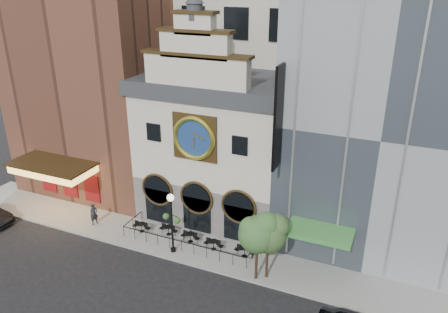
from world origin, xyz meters
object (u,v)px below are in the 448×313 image
Objects in this scene: bistro_4 at (244,251)px; lamppost at (171,217)px; bistro_1 at (168,230)px; pedestrian at (94,214)px; tree_left at (269,232)px; bistro_2 at (190,237)px; bistro_0 at (141,227)px; bistro_3 at (213,244)px; tree_right at (258,232)px.

lamppost is at bearing -163.25° from bistro_4.
bistro_1 is 6.69m from pedestrian.
bistro_4 is 4.24m from tree_left.
bistro_4 is at bearing -1.08° from bistro_2.
bistro_0 and bistro_3 have the same top height.
tree_left reaches higher than bistro_0.
tree_left reaches higher than bistro_3.
tree_right reaches higher than bistro_2.
bistro_3 is at bearing -5.82° from bistro_1.
bistro_2 is (2.11, -0.22, 0.00)m from bistro_1.
bistro_1 is at bearing 12.22° from bistro_0.
lamppost is 0.99× the size of tree_left.
bistro_2 is at bearing -5.89° from bistro_1.
tree_right is (6.34, -2.15, 3.33)m from bistro_2.
bistro_3 is at bearing 37.93° from lamppost.
bistro_0 is 9.02m from bistro_4.
bistro_1 is 9.38m from tree_right.
tree_left is (9.06, -1.92, 3.16)m from bistro_1.
bistro_3 is (6.51, 0.06, 0.00)m from bistro_0.
pedestrian reaches higher than bistro_1.
bistro_1 is 0.32× the size of lamppost.
bistro_0 is at bearing -54.08° from pedestrian.
bistro_4 is at bearing 129.54° from tree_right.
lamppost is at bearing 175.99° from tree_right.
tree_left is at bearing -11.94° from bistro_1.
lamppost reaches higher than bistro_0.
tree_right is (8.45, -2.37, 3.33)m from bistro_1.
bistro_3 is at bearing 155.29° from tree_right.
bistro_2 is at bearing 79.87° from lamppost.
bistro_1 is 1.00× the size of bistro_3.
bistro_0 is 0.31× the size of tree_right.
bistro_3 is 0.32× the size of lamppost.
tree_left is at bearing 9.74° from lamppost.
bistro_3 is 10.86m from pedestrian.
bistro_1 is 4.26m from bistro_3.
bistro_0 is at bearing -167.78° from bistro_1.
bistro_3 is at bearing -177.10° from bistro_4.
bistro_1 is 9.79m from tree_left.
bistro_3 is 5.96m from tree_left.
bistro_3 is 0.32× the size of tree_left.
bistro_4 is 0.32× the size of lamppost.
tree_right reaches higher than bistro_3.
bistro_1 and bistro_4 have the same top height.
bistro_1 is 2.12m from bistro_2.
bistro_2 is at bearing 166.27° from tree_left.
pedestrian is (-4.32, -0.55, 0.47)m from bistro_0.
lamppost is (8.10, -0.84, 2.10)m from pedestrian.
lamppost reaches higher than bistro_4.
bistro_0 is 2.32m from bistro_1.
bistro_2 is (4.38, 0.27, 0.00)m from bistro_0.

